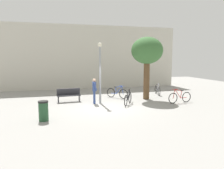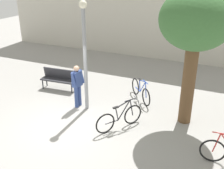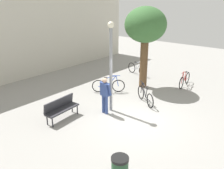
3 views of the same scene
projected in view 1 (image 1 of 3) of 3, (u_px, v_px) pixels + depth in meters
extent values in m
plane|color=gray|center=(105.00, 108.00, 13.20)|extent=(36.00, 36.00, 0.00)
cube|color=beige|center=(83.00, 57.00, 21.90)|extent=(18.95, 2.00, 6.17)
cylinder|color=gray|center=(100.00, 75.00, 14.28)|extent=(0.13, 0.13, 3.75)
sphere|color=#F2EACC|center=(100.00, 45.00, 14.03)|extent=(0.28, 0.28, 0.28)
cylinder|color=#334784|center=(94.00, 97.00, 14.47)|extent=(0.14, 0.14, 0.85)
cylinder|color=#334784|center=(94.00, 98.00, 14.27)|extent=(0.14, 0.14, 0.85)
cube|color=#334784|center=(94.00, 86.00, 14.28)|extent=(0.27, 0.42, 0.60)
sphere|color=tan|center=(94.00, 80.00, 14.23)|extent=(0.22, 0.22, 0.22)
cylinder|color=#334784|center=(95.00, 85.00, 14.53)|extent=(0.24, 0.12, 0.55)
cylinder|color=#334784|center=(95.00, 86.00, 14.04)|extent=(0.24, 0.12, 0.55)
cube|color=#2D2D33|center=(69.00, 95.00, 14.91)|extent=(1.63, 0.57, 0.06)
cube|color=#2D2D33|center=(68.00, 91.00, 15.06)|extent=(1.60, 0.26, 0.44)
cylinder|color=black|center=(80.00, 99.00, 15.03)|extent=(0.05, 0.05, 0.42)
cylinder|color=black|center=(59.00, 100.00, 14.55)|extent=(0.05, 0.05, 0.42)
cylinder|color=black|center=(79.00, 98.00, 15.33)|extent=(0.05, 0.05, 0.42)
cylinder|color=black|center=(58.00, 99.00, 14.85)|extent=(0.05, 0.05, 0.42)
cylinder|color=brown|center=(146.00, 80.00, 15.83)|extent=(0.44, 0.44, 2.76)
ellipsoid|color=#396834|center=(147.00, 50.00, 15.56)|extent=(2.27, 2.27, 1.93)
torus|color=black|center=(159.00, 91.00, 17.37)|extent=(0.22, 0.70, 0.71)
torus|color=black|center=(156.00, 89.00, 18.46)|extent=(0.22, 0.70, 0.71)
cylinder|color=#ADADB7|center=(158.00, 87.00, 17.69)|extent=(0.15, 0.49, 0.64)
cylinder|color=#ADADB7|center=(158.00, 84.00, 17.71)|extent=(0.17, 0.57, 0.18)
cylinder|color=#ADADB7|center=(157.00, 88.00, 17.99)|extent=(0.07, 0.14, 0.48)
cylinder|color=#ADADB7|center=(157.00, 90.00, 18.21)|extent=(0.15, 0.49, 0.04)
cylinder|color=#ADADB7|center=(159.00, 88.00, 17.40)|extent=(0.07, 0.17, 0.63)
cube|color=black|center=(157.00, 84.00, 18.00)|extent=(0.13, 0.21, 0.04)
cylinder|color=#ADADB7|center=(159.00, 84.00, 17.42)|extent=(0.13, 0.43, 0.03)
torus|color=black|center=(130.00, 98.00, 14.66)|extent=(0.43, 0.62, 0.71)
torus|color=black|center=(126.00, 101.00, 13.63)|extent=(0.43, 0.62, 0.71)
cylinder|color=black|center=(129.00, 94.00, 14.29)|extent=(0.30, 0.44, 0.64)
cylinder|color=black|center=(129.00, 91.00, 14.21)|extent=(0.35, 0.50, 0.18)
cylinder|color=black|center=(128.00, 96.00, 14.03)|extent=(0.10, 0.13, 0.48)
cylinder|color=black|center=(127.00, 100.00, 13.87)|extent=(0.30, 0.44, 0.04)
cylinder|color=black|center=(130.00, 94.00, 14.57)|extent=(0.12, 0.16, 0.63)
cube|color=black|center=(127.00, 92.00, 13.95)|extent=(0.18, 0.21, 0.04)
cylinder|color=black|center=(130.00, 89.00, 14.47)|extent=(0.27, 0.38, 0.03)
torus|color=black|center=(123.00, 94.00, 16.08)|extent=(0.51, 0.56, 0.71)
torus|color=black|center=(111.00, 93.00, 16.68)|extent=(0.51, 0.56, 0.71)
cylinder|color=blue|center=(119.00, 90.00, 16.24)|extent=(0.36, 0.40, 0.64)
cylinder|color=blue|center=(119.00, 87.00, 16.24)|extent=(0.41, 0.46, 0.18)
cylinder|color=blue|center=(116.00, 90.00, 16.41)|extent=(0.12, 0.12, 0.48)
cylinder|color=blue|center=(114.00, 93.00, 16.54)|extent=(0.36, 0.40, 0.04)
cylinder|color=blue|center=(123.00, 90.00, 16.08)|extent=(0.14, 0.15, 0.63)
cube|color=black|center=(115.00, 87.00, 16.40)|extent=(0.19, 0.20, 0.04)
cylinder|color=blue|center=(122.00, 86.00, 16.08)|extent=(0.32, 0.35, 0.03)
torus|color=black|center=(173.00, 98.00, 14.43)|extent=(0.71, 0.12, 0.71)
torus|color=black|center=(186.00, 97.00, 14.82)|extent=(0.71, 0.12, 0.71)
cylinder|color=red|center=(178.00, 94.00, 14.52)|extent=(0.50, 0.09, 0.64)
cylinder|color=red|center=(178.00, 90.00, 14.51)|extent=(0.58, 0.10, 0.18)
cylinder|color=red|center=(181.00, 94.00, 14.63)|extent=(0.14, 0.05, 0.48)
cylinder|color=red|center=(183.00, 98.00, 14.73)|extent=(0.50, 0.09, 0.04)
cylinder|color=red|center=(174.00, 94.00, 14.42)|extent=(0.17, 0.05, 0.63)
cube|color=black|center=(182.00, 91.00, 14.62)|extent=(0.21, 0.10, 0.04)
cylinder|color=red|center=(175.00, 89.00, 14.40)|extent=(0.44, 0.08, 0.03)
cylinder|color=#234C2D|center=(43.00, 112.00, 10.42)|extent=(0.46, 0.46, 0.89)
cylinder|color=black|center=(43.00, 102.00, 10.36)|extent=(0.48, 0.48, 0.08)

